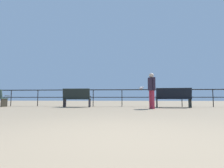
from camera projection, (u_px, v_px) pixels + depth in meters
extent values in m
plane|color=gray|center=(111.00, 140.00, 1.89)|extent=(60.00, 60.00, 0.00)
cube|color=black|center=(122.00, 90.00, 9.68)|extent=(20.05, 0.05, 0.05)
cube|color=black|center=(122.00, 97.00, 9.64)|extent=(20.05, 0.04, 0.04)
cylinder|color=black|center=(11.00, 98.00, 10.14)|extent=(0.04, 0.04, 0.96)
cylinder|color=black|center=(38.00, 98.00, 10.02)|extent=(0.04, 0.04, 0.96)
cylinder|color=black|center=(65.00, 98.00, 9.89)|extent=(0.04, 0.04, 0.96)
cylinder|color=black|center=(93.00, 98.00, 9.77)|extent=(0.04, 0.04, 0.96)
cylinder|color=black|center=(122.00, 98.00, 9.64)|extent=(0.04, 0.04, 0.96)
cylinder|color=black|center=(152.00, 98.00, 9.51)|extent=(0.04, 0.04, 0.96)
cylinder|color=black|center=(182.00, 98.00, 9.39)|extent=(0.04, 0.04, 0.96)
cylinder|color=black|center=(213.00, 98.00, 9.26)|extent=(0.04, 0.04, 0.96)
cube|color=#2A261C|center=(4.00, 103.00, 9.25)|extent=(0.06, 0.45, 0.46)
cube|color=#2A261C|center=(7.00, 96.00, 9.48)|extent=(0.05, 0.35, 0.04)
cube|color=black|center=(77.00, 99.00, 9.01)|extent=(1.44, 0.45, 0.05)
cube|color=black|center=(76.00, 94.00, 8.83)|extent=(1.43, 0.17, 0.55)
cube|color=black|center=(90.00, 103.00, 8.95)|extent=(0.05, 0.39, 0.43)
cube|color=black|center=(90.00, 96.00, 9.14)|extent=(0.04, 0.30, 0.04)
cube|color=black|center=(65.00, 103.00, 9.03)|extent=(0.05, 0.39, 0.43)
cube|color=black|center=(66.00, 96.00, 9.22)|extent=(0.04, 0.30, 0.04)
cube|color=black|center=(173.00, 99.00, 8.63)|extent=(1.74, 0.65, 0.05)
cube|color=black|center=(174.00, 93.00, 8.43)|extent=(1.71, 0.30, 0.54)
cube|color=black|center=(190.00, 103.00, 8.47)|extent=(0.08, 0.44, 0.45)
cube|color=black|center=(189.00, 96.00, 8.70)|extent=(0.07, 0.34, 0.04)
cube|color=black|center=(157.00, 103.00, 8.75)|extent=(0.08, 0.44, 0.45)
cube|color=black|center=(156.00, 96.00, 8.97)|extent=(0.07, 0.34, 0.04)
cylinder|color=#A7283B|center=(153.00, 100.00, 7.41)|extent=(0.15, 0.15, 0.81)
cylinder|color=#A7283B|center=(151.00, 100.00, 7.55)|extent=(0.15, 0.15, 0.81)
cylinder|color=#2A1F2E|center=(151.00, 84.00, 7.54)|extent=(0.31, 0.31, 0.58)
cylinder|color=#2A1F2E|center=(154.00, 83.00, 7.35)|extent=(0.10, 0.10, 0.55)
cylinder|color=#2A1F2E|center=(149.00, 84.00, 7.73)|extent=(0.10, 0.10, 0.55)
sphere|color=beige|center=(151.00, 75.00, 7.58)|extent=(0.21, 0.21, 0.21)
ellipsoid|color=silver|center=(141.00, 88.00, 9.61)|extent=(0.28, 0.26, 0.13)
ellipsoid|color=gray|center=(141.00, 88.00, 9.61)|extent=(0.24, 0.21, 0.05)
sphere|color=silver|center=(143.00, 87.00, 9.67)|extent=(0.11, 0.11, 0.11)
cone|color=yellow|center=(144.00, 87.00, 9.70)|extent=(0.07, 0.06, 0.04)
cube|color=gray|center=(139.00, 88.00, 9.54)|extent=(0.11, 0.10, 0.02)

